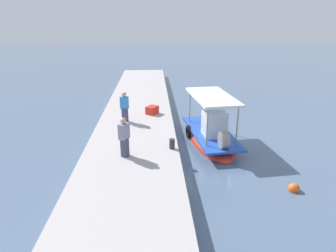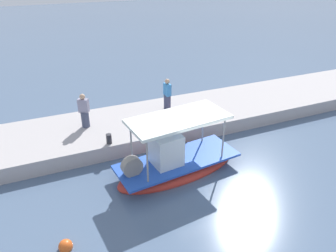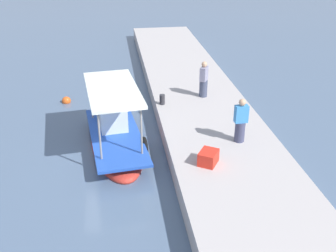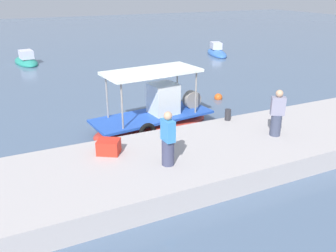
% 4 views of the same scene
% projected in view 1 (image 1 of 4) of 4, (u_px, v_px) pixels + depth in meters
% --- Properties ---
extents(ground_plane, '(120.00, 120.00, 0.00)m').
position_uv_depth(ground_plane, '(210.00, 136.00, 16.60)').
color(ground_plane, slate).
extents(dock_quay, '(36.00, 4.17, 0.72)m').
position_uv_depth(dock_quay, '(135.00, 132.00, 16.29)').
color(dock_quay, '#B2ABAA').
rests_on(dock_quay, ground_plane).
extents(main_fishing_boat, '(5.55, 2.48, 2.87)m').
position_uv_depth(main_fishing_boat, '(211.00, 135.00, 15.62)').
color(main_fishing_boat, red).
rests_on(main_fishing_boat, ground_plane).
extents(fisherman_near_bollard, '(0.54, 0.51, 1.68)m').
position_uv_depth(fisherman_near_bollard, '(124.00, 139.00, 12.37)').
color(fisherman_near_bollard, '#3F465E').
rests_on(fisherman_near_bollard, dock_quay).
extents(fisherman_by_crate, '(0.39, 0.49, 1.68)m').
position_uv_depth(fisherman_by_crate, '(125.00, 108.00, 16.51)').
color(fisherman_by_crate, '#3E415F').
rests_on(fisherman_by_crate, dock_quay).
extents(mooring_bollard, '(0.24, 0.24, 0.45)m').
position_uv_depth(mooring_bollard, '(172.00, 144.00, 13.26)').
color(mooring_bollard, '#2D2D33').
rests_on(mooring_bollard, dock_quay).
extents(cargo_crate, '(0.88, 0.83, 0.46)m').
position_uv_depth(cargo_crate, '(152.00, 110.00, 18.05)').
color(cargo_crate, red).
rests_on(cargo_crate, dock_quay).
extents(marker_buoy, '(0.44, 0.44, 0.44)m').
position_uv_depth(marker_buoy, '(294.00, 189.00, 11.39)').
color(marker_buoy, '#E45B1F').
rests_on(marker_buoy, ground_plane).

